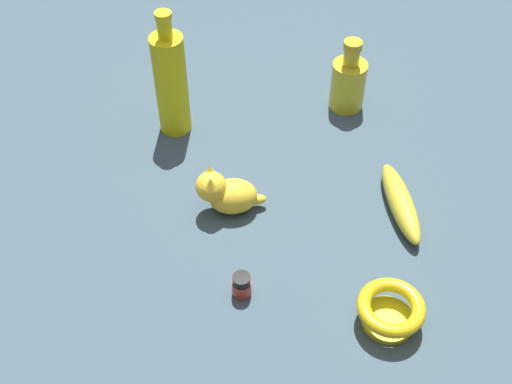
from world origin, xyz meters
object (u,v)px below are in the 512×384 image
bowl (390,310)px  bottle_tall (171,83)px  banana (401,203)px  bottle_short (348,82)px  cat_figurine (226,193)px  nail_polish_jar (242,285)px

bowl → bottle_tall: bearing=33.2°
banana → bottle_short: 0.32m
bottle_tall → bottle_short: bearing=-84.2°
cat_figurine → banana: bearing=-96.2°
banana → bottle_short: size_ratio=1.22×
bowl → nail_polish_jar: 0.24m
nail_polish_jar → bottle_short: bearing=-29.5°
bottle_tall → bottle_short: 0.38m
banana → bottle_tall: (0.28, 0.41, 0.09)m
banana → nail_polish_jar: bearing=114.4°
bottle_short → nail_polish_jar: bottle_short is taller
cat_figurine → nail_polish_jar: (-0.19, -0.01, -0.02)m
cat_figurine → nail_polish_jar: size_ratio=2.85×
cat_figurine → bottle_tall: bearing=20.8°
bowl → nail_polish_jar: bowl is taller
bottle_short → bowl: (-0.55, 0.04, -0.03)m
banana → bowl: size_ratio=1.84×
cat_figurine → nail_polish_jar: 0.19m
bottle_tall → bowl: bottle_tall is taller
cat_figurine → bottle_short: bearing=-44.9°
bottle_tall → bottle_short: bottle_tall is taller
banana → bowl: bearing=159.1°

